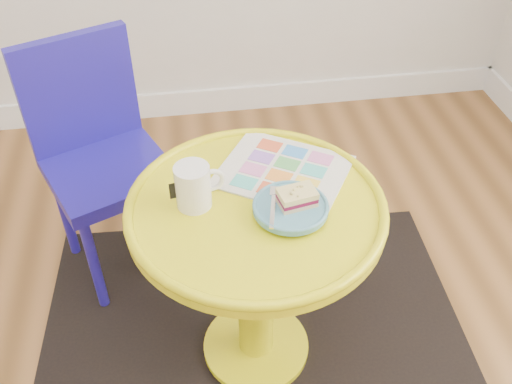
{
  "coord_description": "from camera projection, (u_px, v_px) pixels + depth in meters",
  "views": [
    {
      "loc": [
        0.44,
        -0.36,
        1.49
      ],
      "look_at": [
        0.6,
        0.64,
        0.63
      ],
      "focal_mm": 40.0,
      "sensor_mm": 36.0,
      "label": 1
    }
  ],
  "objects": [
    {
      "name": "cake_slice",
      "position": [
        297.0,
        197.0,
        1.31
      ],
      "size": [
        0.1,
        0.07,
        0.04
      ],
      "rotation": [
        0.0,
        0.0,
        0.2
      ],
      "color": "#D3BC8C",
      "rests_on": "plate"
    },
    {
      "name": "plate",
      "position": [
        291.0,
        208.0,
        1.32
      ],
      "size": [
        0.18,
        0.18,
        0.02
      ],
      "color": "teal",
      "rests_on": "newspaper"
    },
    {
      "name": "newspaper",
      "position": [
        283.0,
        171.0,
        1.45
      ],
      "size": [
        0.4,
        0.38,
        0.01
      ],
      "primitive_type": "cube",
      "rotation": [
        0.0,
        0.0,
        -0.56
      ],
      "color": "silver",
      "rests_on": "side_table"
    },
    {
      "name": "mug",
      "position": [
        194.0,
        185.0,
        1.32
      ],
      "size": [
        0.12,
        0.08,
        0.11
      ],
      "rotation": [
        0.0,
        0.0,
        0.19
      ],
      "color": "white",
      "rests_on": "side_table"
    },
    {
      "name": "side_table",
      "position": [
        256.0,
        253.0,
        1.46
      ],
      "size": [
        0.62,
        0.62,
        0.59
      ],
      "color": "yellow",
      "rests_on": "ground"
    },
    {
      "name": "rug",
      "position": [
        256.0,
        348.0,
        1.74
      ],
      "size": [
        1.36,
        1.17,
        0.01
      ],
      "primitive_type": "cube",
      "rotation": [
        0.0,
        0.0,
        -0.06
      ],
      "color": "black",
      "rests_on": "ground"
    },
    {
      "name": "chair",
      "position": [
        99.0,
        148.0,
        1.76
      ],
      "size": [
        0.46,
        0.46,
        0.79
      ],
      "rotation": [
        0.0,
        0.0,
        0.41
      ],
      "color": "#201798",
      "rests_on": "ground"
    },
    {
      "name": "fork",
      "position": [
        273.0,
        205.0,
        1.31
      ],
      "size": [
        0.05,
        0.14,
        0.0
      ],
      "rotation": [
        0.0,
        0.0,
        -0.23
      ],
      "color": "silver",
      "rests_on": "plate"
    }
  ]
}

